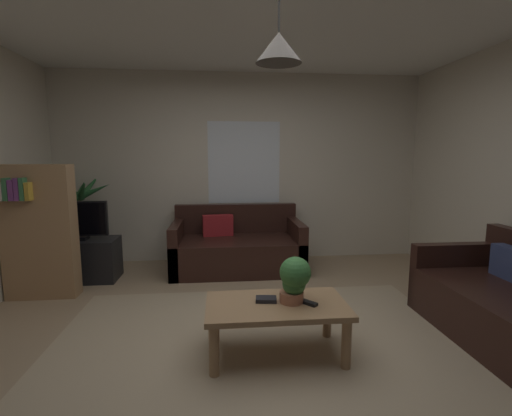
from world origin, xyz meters
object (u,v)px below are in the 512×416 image
(coffee_table, at_px, (276,312))
(pendant_lamp, at_px, (279,48))
(couch_under_window, at_px, (237,249))
(remote_on_table_0, at_px, (307,302))
(bookshelf_corner, at_px, (39,230))
(tv_stand, at_px, (79,260))
(book_on_table_0, at_px, (266,299))
(tv, at_px, (76,220))
(potted_plant_on_table, at_px, (294,277))
(couch_right_side, at_px, (509,306))
(potted_palm_corner, at_px, (81,223))

(coffee_table, relative_size, pendant_lamp, 2.02)
(couch_under_window, xyz_separation_m, remote_on_table_0, (0.42, -2.14, 0.14))
(bookshelf_corner, bearing_deg, remote_on_table_0, -29.04)
(tv_stand, bearing_deg, book_on_table_0, -41.95)
(tv, bearing_deg, couch_under_window, 7.86)
(coffee_table, bearing_deg, remote_on_table_0, -8.32)
(couch_under_window, height_order, potted_plant_on_table, couch_under_window)
(coffee_table, distance_m, tv, 2.83)
(book_on_table_0, height_order, bookshelf_corner, bookshelf_corner)
(couch_under_window, bearing_deg, couch_right_side, -43.83)
(coffee_table, relative_size, potted_plant_on_table, 3.00)
(couch_right_side, height_order, coffee_table, couch_right_side)
(book_on_table_0, bearing_deg, remote_on_table_0, -14.36)
(potted_palm_corner, bearing_deg, pendant_lamp, -46.75)
(tv, bearing_deg, couch_right_side, -23.81)
(coffee_table, bearing_deg, book_on_table_0, 149.26)
(tv_stand, distance_m, potted_palm_corner, 0.65)
(book_on_table_0, distance_m, tv_stand, 2.73)
(book_on_table_0, xyz_separation_m, potted_palm_corner, (-2.18, 2.35, 0.19))
(potted_palm_corner, bearing_deg, book_on_table_0, -47.16)
(book_on_table_0, height_order, remote_on_table_0, book_on_table_0)
(coffee_table, height_order, tv_stand, tv_stand)
(tv_stand, bearing_deg, potted_palm_corner, 105.92)
(book_on_table_0, xyz_separation_m, tv, (-2.03, 1.80, 0.31))
(potted_plant_on_table, height_order, pendant_lamp, pendant_lamp)
(tv, xyz_separation_m, bookshelf_corner, (-0.19, -0.48, -0.02))
(potted_plant_on_table, relative_size, potted_palm_corner, 0.27)
(tv_stand, distance_m, pendant_lamp, 3.42)
(coffee_table, height_order, book_on_table_0, book_on_table_0)
(coffee_table, xyz_separation_m, potted_palm_corner, (-2.25, 2.39, 0.27))
(coffee_table, height_order, tv, tv)
(tv_stand, bearing_deg, couch_right_side, -24.07)
(potted_plant_on_table, distance_m, tv, 2.90)
(coffee_table, distance_m, potted_plant_on_table, 0.29)
(tv_stand, bearing_deg, pendant_lamp, -41.61)
(coffee_table, relative_size, remote_on_table_0, 6.51)
(couch_right_side, relative_size, coffee_table, 1.34)
(tv_stand, xyz_separation_m, potted_palm_corner, (-0.15, 0.53, 0.35))
(tv, bearing_deg, bookshelf_corner, -110.94)
(couch_under_window, relative_size, couch_right_side, 1.19)
(couch_right_side, distance_m, coffee_table, 1.93)
(book_on_table_0, distance_m, remote_on_table_0, 0.30)
(coffee_table, xyz_separation_m, book_on_table_0, (-0.07, 0.04, 0.08))
(potted_plant_on_table, bearing_deg, potted_palm_corner, 134.92)
(bookshelf_corner, bearing_deg, tv, 69.06)
(couch_right_side, xyz_separation_m, pendant_lamp, (-1.93, -0.07, 1.93))
(couch_under_window, height_order, potted_palm_corner, potted_palm_corner)
(coffee_table, bearing_deg, tv, 138.72)
(couch_under_window, distance_m, coffee_table, 2.12)
(tv_stand, height_order, pendant_lamp, pendant_lamp)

